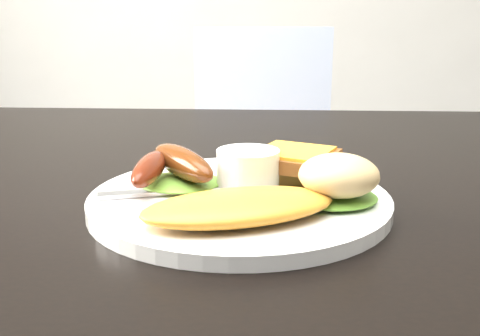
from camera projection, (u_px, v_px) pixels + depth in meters
dining_table at (307, 193)px, 0.58m from camera, size 1.20×0.80×0.04m
dining_chair at (261, 204)px, 1.40m from camera, size 0.37×0.37×0.04m
person at (324, 101)px, 1.07m from camera, size 0.62×0.49×1.50m
plate at (239, 201)px, 0.47m from camera, size 0.25×0.25×0.01m
lettuce_left at (181, 182)px, 0.49m from camera, size 0.08×0.08×0.01m
lettuce_right at (334, 197)px, 0.45m from camera, size 0.09×0.09×0.01m
omelette at (239, 207)px, 0.41m from camera, size 0.16×0.12×0.02m
sausage_a at (150, 168)px, 0.47m from camera, size 0.02×0.09×0.02m
sausage_b at (182, 162)px, 0.49m from camera, size 0.08×0.10×0.03m
ramekin at (248, 168)px, 0.49m from camera, size 0.07×0.07×0.03m
toast_a at (278, 171)px, 0.52m from camera, size 0.07×0.07×0.01m
toast_b at (294, 159)px, 0.51m from camera, size 0.09×0.09×0.01m
potato_salad at (339, 175)px, 0.44m from camera, size 0.06×0.06×0.03m
fork at (188, 190)px, 0.48m from camera, size 0.15×0.05×0.00m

